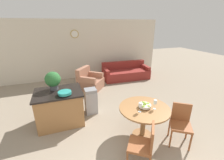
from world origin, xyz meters
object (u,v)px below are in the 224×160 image
(wine_glass_left, at_px, (140,105))
(dining_chair_near_right, at_px, (181,122))
(couch, at_px, (126,73))
(dining_chair_near_left, at_px, (144,144))
(wine_glass_right, at_px, (155,102))
(kitchen_island, at_px, (60,107))
(dining_table, at_px, (144,114))
(fruit_bowl, at_px, (145,105))
(trash_bin, at_px, (91,101))
(potted_plant, at_px, (53,80))
(teal_bowl, at_px, (65,93))
(armchair, at_px, (90,82))

(wine_glass_left, bearing_deg, dining_chair_near_right, -18.49)
(couch, bearing_deg, dining_chair_near_left, -108.22)
(wine_glass_right, relative_size, kitchen_island, 0.19)
(dining_table, relative_size, dining_chair_near_left, 1.25)
(dining_chair_near_left, xyz_separation_m, fruit_bowl, (0.40, 0.69, 0.32))
(wine_glass_right, bearing_deg, couch, 73.89)
(dining_chair_near_right, xyz_separation_m, trash_bin, (-1.59, 1.81, -0.13))
(dining_chair_near_left, height_order, kitchen_island, kitchen_island)
(potted_plant, bearing_deg, wine_glass_right, -36.52)
(kitchen_island, bearing_deg, dining_chair_near_right, -33.40)
(dining_chair_near_right, relative_size, potted_plant, 1.87)
(dining_chair_near_right, bearing_deg, potted_plant, 0.25)
(dining_chair_near_right, xyz_separation_m, couch, (0.63, 4.21, -0.24))
(couch, bearing_deg, trash_bin, -130.19)
(fruit_bowl, relative_size, couch, 0.12)
(teal_bowl, xyz_separation_m, trash_bin, (0.70, 0.45, -0.58))
(teal_bowl, bearing_deg, fruit_bowl, -30.89)
(couch, bearing_deg, potted_plant, -139.90)
(dining_chair_near_left, xyz_separation_m, armchair, (-0.18, 3.86, -0.22))
(dining_chair_near_right, height_order, wine_glass_right, wine_glass_right)
(fruit_bowl, xyz_separation_m, trash_bin, (-0.91, 1.41, -0.45))
(dining_table, distance_m, dining_chair_near_right, 0.80)
(wine_glass_left, distance_m, armchair, 3.37)
(dining_table, distance_m, kitchen_island, 2.15)
(dining_chair_near_right, distance_m, couch, 4.26)
(dining_chair_near_left, bearing_deg, dining_chair_near_right, -39.90)
(dining_chair_near_left, distance_m, couch, 4.81)
(dining_table, relative_size, dining_chair_near_right, 1.25)
(dining_chair_near_right, xyz_separation_m, kitchen_island, (-2.45, 1.62, -0.05))
(dining_table, distance_m, couch, 4.04)
(kitchen_island, distance_m, trash_bin, 0.88)
(dining_chair_near_right, height_order, teal_bowl, teal_bowl)
(wine_glass_left, relative_size, kitchen_island, 0.19)
(dining_table, distance_m, armchair, 3.24)
(couch, bearing_deg, wine_glass_left, -108.23)
(fruit_bowl, xyz_separation_m, armchair, (-0.58, 3.17, -0.54))
(trash_bin, bearing_deg, armchair, 79.29)
(potted_plant, relative_size, trash_bin, 0.63)
(dining_chair_near_right, distance_m, potted_plant, 3.17)
(teal_bowl, bearing_deg, dining_chair_near_left, -53.73)
(dining_chair_near_right, relative_size, armchair, 0.76)
(dining_table, xyz_separation_m, couch, (1.31, 3.81, -0.32))
(couch, bearing_deg, armchair, -158.83)
(wine_glass_right, xyz_separation_m, trash_bin, (-1.09, 1.53, -0.56))
(dining_chair_near_right, height_order, wine_glass_left, wine_glass_left)
(dining_chair_near_left, bearing_deg, potted_plant, 70.43)
(dining_table, distance_m, trash_bin, 1.69)
(potted_plant, bearing_deg, kitchen_island, -62.95)
(wine_glass_left, xyz_separation_m, potted_plant, (-1.67, 1.49, 0.24))
(dining_chair_near_right, distance_m, trash_bin, 2.42)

